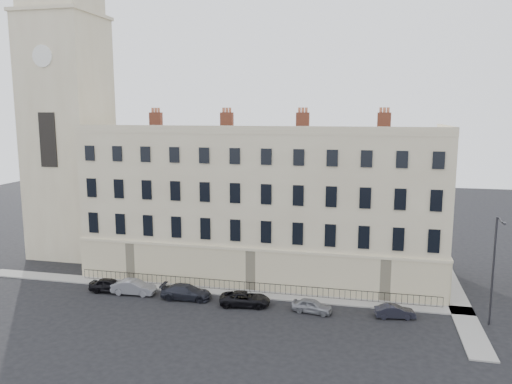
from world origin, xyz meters
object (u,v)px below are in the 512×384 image
car_c (186,292)px  streetlamp (494,266)px  car_a (110,285)px  car_f (395,312)px  car_e (312,306)px  car_d (245,299)px  car_b (134,287)px

car_c → streetlamp: (25.99, 0.08, 4.28)m
car_c → streetlamp: bearing=-93.0°
car_a → car_c: size_ratio=0.83×
car_a → car_f: car_a is taller
car_a → car_e: size_ratio=1.12×
car_d → car_b: bearing=80.1°
car_a → streetlamp: 34.04m
streetlamp → car_a: bearing=-174.5°
car_a → car_b: car_b is taller
car_d → car_f: 12.89m
car_c → car_a: bearing=86.2°
car_b → car_f: 23.84m
car_b → car_f: size_ratio=1.25×
car_d → streetlamp: 20.77m
car_b → car_e: size_ratio=1.20×
car_c → car_f: bearing=-93.5°
car_a → car_b: size_ratio=0.94×
car_c → car_e: (11.66, -0.53, -0.09)m
car_d → streetlamp: bearing=-96.8°
car_a → streetlamp: bearing=-91.7°
car_b → streetlamp: (31.27, 0.03, 4.27)m
car_c → car_f: (18.56, -0.10, -0.13)m
car_b → car_f: (23.84, -0.16, -0.14)m
car_d → car_e: 5.99m
car_d → streetlamp: streetlamp is taller
car_c → car_d: (5.67, -0.32, -0.06)m
car_f → car_c: bearing=80.3°
streetlamp → car_b: bearing=-174.4°
car_c → car_e: bearing=-95.8°
car_e → streetlamp: 14.99m
car_d → car_e: size_ratio=1.29×
car_f → streetlamp: 8.64m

